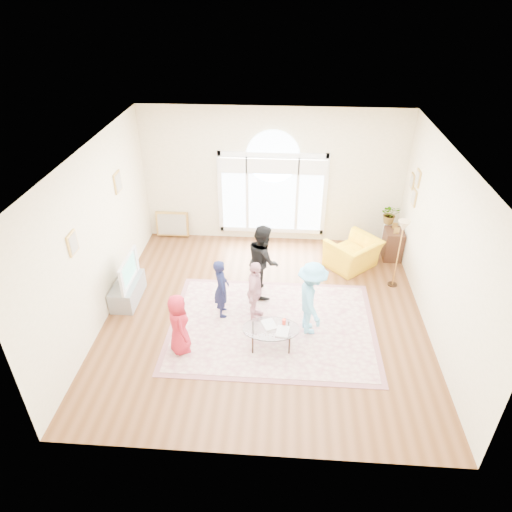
# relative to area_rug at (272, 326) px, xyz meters

# --- Properties ---
(ground) EXTENTS (6.00, 6.00, 0.00)m
(ground) POSITION_rel_area_rug_xyz_m (-0.16, 0.32, -0.01)
(ground) COLOR #553117
(ground) RESTS_ON ground
(room_shell) EXTENTS (6.00, 6.00, 6.00)m
(room_shell) POSITION_rel_area_rug_xyz_m (-0.15, 3.15, 1.56)
(room_shell) COLOR #F3E4C1
(room_shell) RESTS_ON ground
(area_rug) EXTENTS (3.60, 2.60, 0.02)m
(area_rug) POSITION_rel_area_rug_xyz_m (0.00, 0.00, 0.00)
(area_rug) COLOR beige
(area_rug) RESTS_ON ground
(rug_border) EXTENTS (3.80, 2.80, 0.01)m
(rug_border) POSITION_rel_area_rug_xyz_m (-0.00, -0.00, -0.00)
(rug_border) COLOR #915B60
(rug_border) RESTS_ON ground
(tv_console) EXTENTS (0.45, 1.00, 0.42)m
(tv_console) POSITION_rel_area_rug_xyz_m (-2.91, 0.62, 0.20)
(tv_console) COLOR gray
(tv_console) RESTS_ON ground
(television) EXTENTS (0.17, 0.99, 0.57)m
(television) POSITION_rel_area_rug_xyz_m (-2.90, 0.62, 0.70)
(television) COLOR black
(television) RESTS_ON tv_console
(coffee_table) EXTENTS (1.02, 0.69, 0.54)m
(coffee_table) POSITION_rel_area_rug_xyz_m (-0.00, -0.54, 0.39)
(coffee_table) COLOR silver
(coffee_table) RESTS_ON ground
(armchair) EXTENTS (1.37, 1.36, 0.67)m
(armchair) POSITION_rel_area_rug_xyz_m (1.68, 2.16, 0.33)
(armchair) COLOR yellow
(armchair) RESTS_ON ground
(side_cabinet) EXTENTS (0.40, 0.50, 0.70)m
(side_cabinet) POSITION_rel_area_rug_xyz_m (2.62, 2.60, 0.34)
(side_cabinet) COLOR black
(side_cabinet) RESTS_ON ground
(floor_lamp) EXTENTS (0.31, 0.31, 1.51)m
(floor_lamp) POSITION_rel_area_rug_xyz_m (2.47, 1.50, 1.27)
(floor_lamp) COLOR black
(floor_lamp) RESTS_ON ground
(plant_pedestal) EXTENTS (0.20, 0.20, 0.70)m
(plant_pedestal) POSITION_rel_area_rug_xyz_m (2.54, 2.96, 0.34)
(plant_pedestal) COLOR white
(plant_pedestal) RESTS_ON ground
(potted_plant) EXTENTS (0.42, 0.36, 0.47)m
(potted_plant) POSITION_rel_area_rug_xyz_m (2.54, 2.96, 0.92)
(potted_plant) COLOR #33722D
(potted_plant) RESTS_ON plant_pedestal
(leaning_picture) EXTENTS (0.80, 0.14, 0.62)m
(leaning_picture) POSITION_rel_area_rug_xyz_m (-2.59, 3.22, -0.01)
(leaning_picture) COLOR tan
(leaning_picture) RESTS_ON ground
(child_red) EXTENTS (0.55, 0.65, 1.13)m
(child_red) POSITION_rel_area_rug_xyz_m (-1.55, -0.74, 0.58)
(child_red) COLOR #AA1B2D
(child_red) RESTS_ON area_rug
(child_navy) EXTENTS (0.37, 0.48, 1.19)m
(child_navy) POSITION_rel_area_rug_xyz_m (-0.97, 0.29, 0.60)
(child_navy) COLOR #13183B
(child_navy) RESTS_ON area_rug
(child_black) EXTENTS (0.72, 0.85, 1.52)m
(child_black) POSITION_rel_area_rug_xyz_m (-0.23, 1.05, 0.77)
(child_black) COLOR black
(child_black) RESTS_ON area_rug
(child_pink) EXTENTS (0.38, 0.75, 1.23)m
(child_pink) POSITION_rel_area_rug_xyz_m (-0.34, 0.21, 0.62)
(child_pink) COLOR #E3A1AF
(child_pink) RESTS_ON area_rug
(child_blue) EXTENTS (0.69, 1.00, 1.42)m
(child_blue) POSITION_rel_area_rug_xyz_m (0.68, -0.07, 0.72)
(child_blue) COLOR #63BBEA
(child_blue) RESTS_ON area_rug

